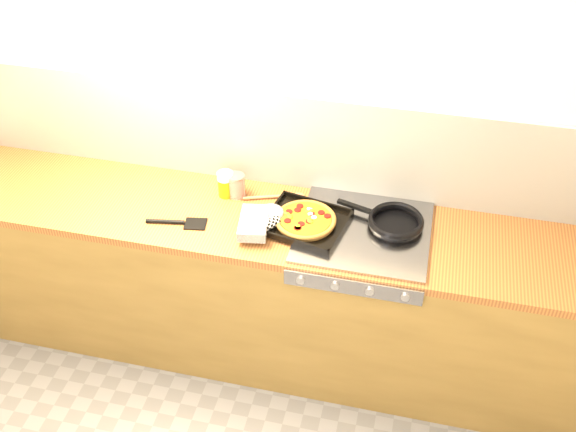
% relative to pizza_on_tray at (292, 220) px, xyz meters
% --- Properties ---
extents(room_shell, '(3.20, 3.20, 3.20)m').
position_rel_pizza_on_tray_xyz_m(room_shell, '(-0.12, 0.32, 0.21)').
color(room_shell, white).
rests_on(room_shell, ground).
extents(counter_run, '(3.20, 0.62, 0.90)m').
position_rel_pizza_on_tray_xyz_m(counter_run, '(-0.12, 0.04, -0.49)').
color(counter_run, olive).
rests_on(counter_run, ground).
extents(stovetop, '(0.60, 0.56, 0.02)m').
position_rel_pizza_on_tray_xyz_m(stovetop, '(0.33, 0.04, -0.04)').
color(stovetop, gray).
rests_on(stovetop, counter_run).
extents(pizza_on_tray, '(0.51, 0.40, 0.06)m').
position_rel_pizza_on_tray_xyz_m(pizza_on_tray, '(0.00, 0.00, 0.00)').
color(pizza_on_tray, black).
rests_on(pizza_on_tray, stovetop).
extents(frying_pan, '(0.45, 0.32, 0.04)m').
position_rel_pizza_on_tray_xyz_m(frying_pan, '(0.46, 0.10, -0.00)').
color(frying_pan, black).
rests_on(frying_pan, stovetop).
extents(tomato_can, '(0.10, 0.10, 0.12)m').
position_rel_pizza_on_tray_xyz_m(tomato_can, '(-0.31, 0.17, 0.02)').
color(tomato_can, maroon).
rests_on(tomato_can, counter_run).
extents(juice_glass, '(0.10, 0.10, 0.13)m').
position_rel_pizza_on_tray_xyz_m(juice_glass, '(-0.37, 0.17, 0.03)').
color(juice_glass, orange).
rests_on(juice_glass, counter_run).
extents(wooden_spoon, '(0.29, 0.12, 0.02)m').
position_rel_pizza_on_tray_xyz_m(wooden_spoon, '(-0.11, 0.20, -0.03)').
color(wooden_spoon, '#A26845').
rests_on(wooden_spoon, counter_run).
extents(black_spatula, '(0.29, 0.10, 0.02)m').
position_rel_pizza_on_tray_xyz_m(black_spatula, '(-0.52, -0.10, -0.03)').
color(black_spatula, black).
rests_on(black_spatula, counter_run).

